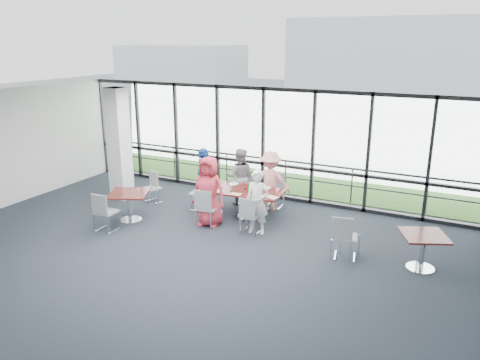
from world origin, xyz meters
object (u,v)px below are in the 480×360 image
at_px(chair_main_nr, 250,215).
at_px(chair_spare_lb, 152,188).
at_px(main_table, 245,195).
at_px(chair_main_fr, 274,192).
at_px(diner_near_right, 257,202).
at_px(chair_main_nl, 208,208).
at_px(diner_near_left, 209,191).
at_px(chair_spare_la, 107,212).
at_px(structural_column, 119,144).
at_px(side_table_left, 129,197).
at_px(diner_far_left, 240,177).
at_px(chair_main_fl, 245,190).
at_px(chair_spare_r, 346,237).
at_px(chair_main_end, 200,193).
at_px(diner_end, 204,180).
at_px(diner_far_right, 270,181).
at_px(side_table_right, 423,240).

relative_size(chair_main_nr, chair_spare_lb, 1.05).
xyz_separation_m(main_table, chair_main_fr, (0.37, 1.06, -0.18)).
bearing_deg(diner_near_right, chair_main_nl, 176.25).
distance_m(diner_near_left, chair_spare_la, 2.51).
relative_size(structural_column, chair_main_nr, 3.57).
xyz_separation_m(side_table_left, chair_spare_la, (-0.07, -0.76, -0.17)).
xyz_separation_m(side_table_left, diner_far_left, (1.95, 2.38, 0.16)).
xyz_separation_m(diner_near_left, chair_spare_la, (-2.04, -1.41, -0.41)).
relative_size(main_table, chair_main_fl, 2.43).
distance_m(diner_near_right, chair_spare_r, 2.28).
height_order(structural_column, side_table_left, structural_column).
distance_m(diner_far_left, chair_main_fr, 1.04).
xyz_separation_m(chair_spare_la, chair_spare_lb, (-0.27, 2.15, -0.05)).
bearing_deg(chair_main_fr, chair_main_end, 27.23).
bearing_deg(diner_end, main_table, 78.38).
xyz_separation_m(chair_spare_la, chair_spare_r, (5.54, 1.13, -0.00)).
xyz_separation_m(diner_far_right, diner_end, (-1.57, -0.82, 0.05)).
bearing_deg(chair_spare_lb, diner_end, -156.04).
relative_size(diner_near_right, chair_spare_r, 1.66).
height_order(chair_main_fr, chair_main_end, chair_main_end).
distance_m(chair_main_nr, chair_main_end, 2.09).
xyz_separation_m(diner_near_left, chair_main_nl, (0.01, -0.06, -0.41)).
distance_m(side_table_right, diner_end, 5.73).
distance_m(structural_column, chair_spare_r, 7.01).
distance_m(chair_main_nl, chair_spare_r, 3.50).
relative_size(diner_near_right, diner_far_right, 0.95).
relative_size(diner_far_right, diner_end, 0.94).
xyz_separation_m(diner_end, chair_spare_lb, (-1.66, -0.12, -0.44)).
xyz_separation_m(diner_far_left, chair_main_nl, (0.03, -1.78, -0.33)).
xyz_separation_m(diner_far_left, diner_far_right, (0.95, -0.06, 0.02)).
bearing_deg(chair_main_fl, chair_main_nr, 117.93).
bearing_deg(chair_main_end, diner_near_left, 37.85).
relative_size(side_table_right, chair_main_nl, 1.17).
relative_size(diner_far_left, diner_far_right, 0.98).
distance_m(main_table, diner_near_right, 1.06).
distance_m(side_table_right, chair_main_nl, 5.00).
bearing_deg(side_table_left, main_table, 30.85).
bearing_deg(diner_near_right, side_table_right, -13.06).
bearing_deg(diner_near_right, chair_main_fr, 90.12).
distance_m(chair_main_end, chair_spare_r, 4.43).
xyz_separation_m(main_table, diner_far_left, (-0.59, 0.86, 0.18)).
bearing_deg(chair_main_end, diner_far_right, 110.57).
bearing_deg(diner_near_left, chair_main_end, 128.77).
bearing_deg(structural_column, diner_far_left, 17.45).
relative_size(chair_main_fr, chair_main_end, 0.94).
distance_m(main_table, chair_main_fr, 1.14).
distance_m(structural_column, diner_near_right, 4.73).
xyz_separation_m(diner_far_left, chair_main_fr, (0.96, 0.20, -0.35)).
bearing_deg(structural_column, chair_main_nl, -12.38).
height_order(main_table, chair_main_nl, chair_main_nl).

